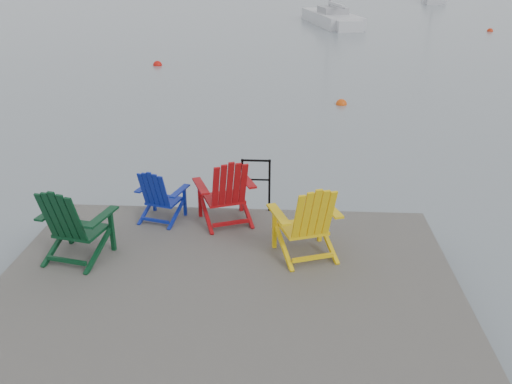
# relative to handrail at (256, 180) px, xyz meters

# --- Properties ---
(ground) EXTENTS (400.00, 400.00, 0.00)m
(ground) POSITION_rel_handrail_xyz_m (-0.25, -2.45, -1.04)
(ground) COLOR slate
(ground) RESTS_ON ground
(dock) EXTENTS (6.00, 5.00, 1.40)m
(dock) POSITION_rel_handrail_xyz_m (-0.25, -2.45, -0.69)
(dock) COLOR #312D2B
(dock) RESTS_ON ground
(handrail) EXTENTS (0.48, 0.04, 0.90)m
(handrail) POSITION_rel_handrail_xyz_m (0.00, 0.00, 0.00)
(handrail) COLOR black
(handrail) RESTS_ON dock
(chair_green) EXTENTS (1.02, 0.97, 1.12)m
(chair_green) POSITION_rel_handrail_xyz_m (-2.38, -1.73, 0.02)
(chair_green) COLOR #093219
(chair_green) RESTS_ON dock
(chair_blue) EXTENTS (0.83, 0.79, 0.89)m
(chair_blue) POSITION_rel_handrail_xyz_m (-1.49, -0.46, -0.09)
(chair_blue) COLOR navy
(chair_blue) RESTS_ON dock
(chair_red) EXTENTS (1.06, 1.01, 1.10)m
(chair_red) POSITION_rel_handrail_xyz_m (-0.43, -0.48, 0.01)
(chair_red) COLOR #9E0B0F
(chair_red) RESTS_ON dock
(chair_yellow) EXTENTS (1.07, 1.02, 1.12)m
(chair_yellow) POSITION_rel_handrail_xyz_m (0.80, -1.46, 0.02)
(chair_yellow) COLOR yellow
(chair_yellow) RESTS_ON dock
(sailboat_near) EXTENTS (4.06, 9.36, 12.44)m
(sailboat_near) POSITION_rel_handrail_xyz_m (3.41, 33.16, -0.69)
(sailboat_near) COLOR silver
(sailboat_near) RESTS_ON ground
(buoy_a) EXTENTS (0.36, 0.36, 0.36)m
(buoy_a) POSITION_rel_handrail_xyz_m (2.21, 9.28, -1.04)
(buoy_a) COLOR #E04C0D
(buoy_a) RESTS_ON ground
(buoy_b) EXTENTS (0.41, 0.41, 0.41)m
(buoy_b) POSITION_rel_handrail_xyz_m (-5.36, 15.89, -1.04)
(buoy_b) COLOR red
(buoy_b) RESTS_ON ground
(buoy_c) EXTENTS (0.40, 0.40, 0.40)m
(buoy_c) POSITION_rel_handrail_xyz_m (13.55, 29.39, -1.04)
(buoy_c) COLOR red
(buoy_c) RESTS_ON ground
(buoy_d) EXTENTS (0.39, 0.39, 0.39)m
(buoy_d) POSITION_rel_handrail_xyz_m (2.45, 37.55, -1.04)
(buoy_d) COLOR #DE440D
(buoy_d) RESTS_ON ground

